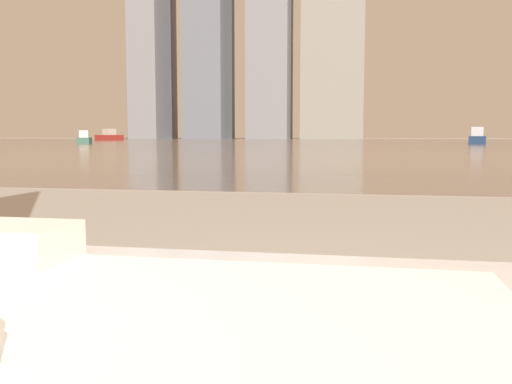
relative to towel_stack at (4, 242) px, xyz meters
The scene contains 5 objects.
towel_stack is the anchor object (origin of this frame).
harbor_water 61.23m from the towel_stack, 89.76° to the left, with size 180.00×110.00×0.01m.
harbor_boat_0 52.89m from the towel_stack, 117.56° to the left, with size 2.19×3.33×1.18m.
harbor_boat_1 86.80m from the towel_stack, 115.27° to the left, with size 2.81×4.85×1.72m.
harbor_boat_4 51.77m from the towel_stack, 78.83° to the left, with size 1.94×4.06×1.46m.
Camera 1 is at (0.52, -0.34, 0.76)m, focal length 40.00 mm.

